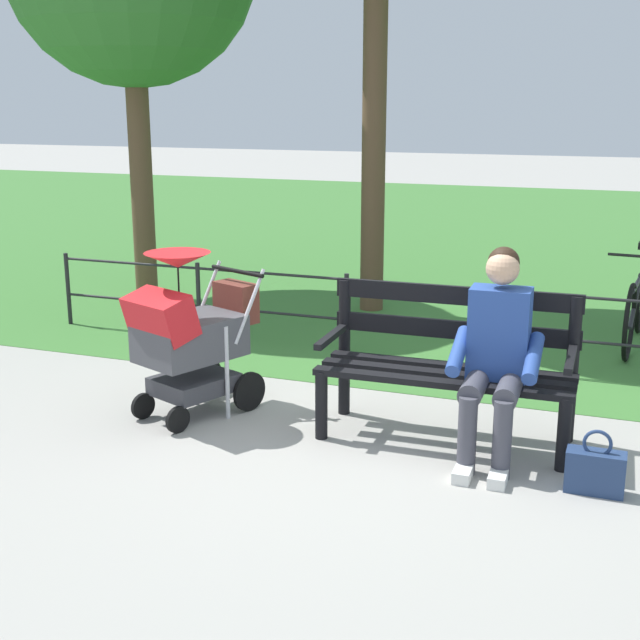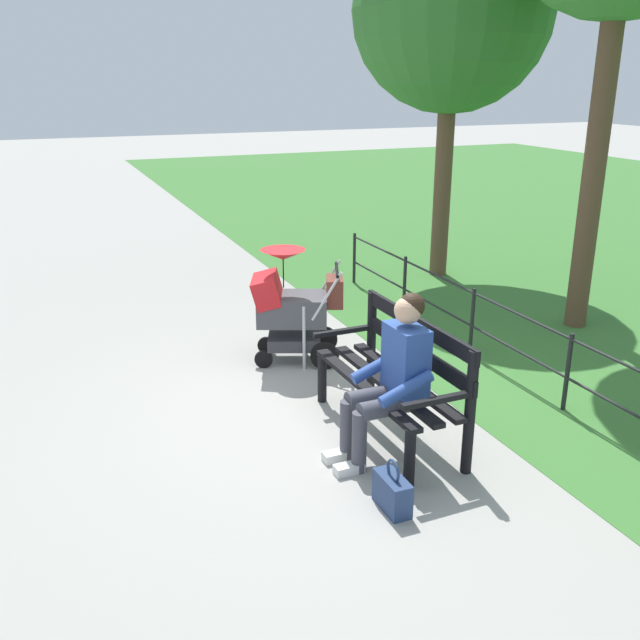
{
  "view_description": "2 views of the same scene",
  "coord_description": "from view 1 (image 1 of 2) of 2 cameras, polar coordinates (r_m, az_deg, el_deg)",
  "views": [
    {
      "loc": [
        -1.55,
        5.04,
        2.12
      ],
      "look_at": [
        0.35,
        -0.04,
        0.72
      ],
      "focal_mm": 47.93,
      "sensor_mm": 36.0,
      "label": 1
    },
    {
      "loc": [
        -4.98,
        2.4,
        2.74
      ],
      "look_at": [
        0.34,
        0.2,
        0.73
      ],
      "focal_mm": 39.56,
      "sensor_mm": 36.0,
      "label": 2
    }
  ],
  "objects": [
    {
      "name": "ground_plane",
      "position": [
        5.69,
        3.2,
        -7.42
      ],
      "size": [
        60.0,
        60.0,
        0.0
      ],
      "primitive_type": "plane",
      "color": "#9E9B93"
    },
    {
      "name": "park_bench",
      "position": [
        5.5,
        8.59,
        -2.52
      ],
      "size": [
        1.61,
        0.63,
        0.96
      ],
      "color": "black",
      "rests_on": "ground"
    },
    {
      "name": "stroller",
      "position": [
        5.84,
        -8.71,
        -0.81
      ],
      "size": [
        0.78,
        1.0,
        1.15
      ],
      "color": "black",
      "rests_on": "ground"
    },
    {
      "name": "grass_lawn",
      "position": [
        14.09,
        13.99,
        5.42
      ],
      "size": [
        40.0,
        16.0,
        0.01
      ],
      "primitive_type": "cube",
      "color": "#3D7533",
      "rests_on": "ground"
    },
    {
      "name": "handbag",
      "position": [
        5.03,
        17.9,
        -9.56
      ],
      "size": [
        0.32,
        0.14,
        0.37
      ],
      "color": "navy",
      "rests_on": "ground"
    },
    {
      "name": "park_fence",
      "position": [
        7.07,
        7.22,
        0.45
      ],
      "size": [
        7.13,
        0.04,
        0.7
      ],
      "color": "black",
      "rests_on": "ground"
    },
    {
      "name": "bicycle",
      "position": [
        8.01,
        20.35,
        0.92
      ],
      "size": [
        0.44,
        1.66,
        0.89
      ],
      "color": "black",
      "rests_on": "ground"
    },
    {
      "name": "person_on_bench",
      "position": [
        5.19,
        11.67,
        -1.94
      ],
      "size": [
        0.54,
        0.74,
        1.28
      ],
      "color": "#42424C",
      "rests_on": "ground"
    }
  ]
}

